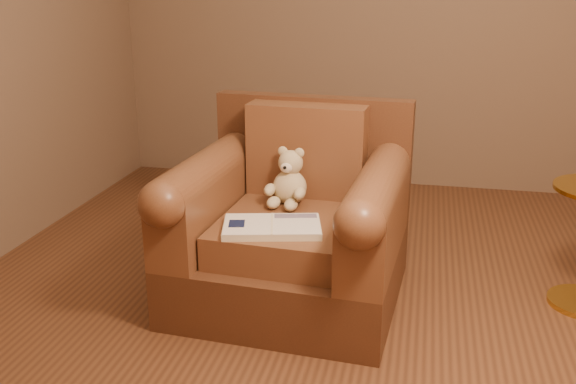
# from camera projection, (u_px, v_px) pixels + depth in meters

# --- Properties ---
(floor) EXTENTS (4.00, 4.00, 0.00)m
(floor) POSITION_uv_depth(u_px,v_px,m) (354.00, 307.00, 3.04)
(floor) COLOR brown
(floor) RESTS_ON ground
(armchair) EXTENTS (1.08, 1.03, 0.92)m
(armchair) POSITION_uv_depth(u_px,v_px,m) (293.00, 226.00, 3.07)
(armchair) COLOR #4E2C1A
(armchair) RESTS_ON floor
(teddy_bear) EXTENTS (0.21, 0.24, 0.28)m
(teddy_bear) POSITION_uv_depth(u_px,v_px,m) (289.00, 183.00, 3.10)
(teddy_bear) COLOR #CBB88E
(teddy_bear) RESTS_ON armchair
(guidebook) EXTENTS (0.47, 0.34, 0.03)m
(guidebook) POSITION_uv_depth(u_px,v_px,m) (272.00, 227.00, 2.80)
(guidebook) COLOR beige
(guidebook) RESTS_ON armchair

